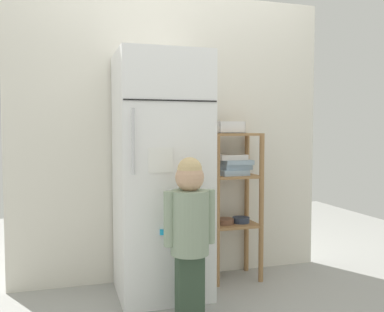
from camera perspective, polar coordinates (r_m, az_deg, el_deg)
ground_plane at (r=3.11m, az=-0.84°, el=-17.53°), size 6.00×6.00×0.00m
kitchen_wall_back at (r=3.21m, az=-2.47°, el=2.54°), size 2.37×0.03×2.12m
refrigerator at (r=2.89m, az=-4.09°, el=-2.53°), size 0.60×0.59×1.62m
child_standing at (r=2.51m, az=-0.32°, el=-8.78°), size 0.31×0.23×0.96m
pantry_shelf_unit at (r=3.20m, az=5.51°, el=-4.13°), size 0.38×0.29×1.09m
fruit_bin at (r=3.16m, az=5.13°, el=3.71°), size 0.20×0.15×0.09m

